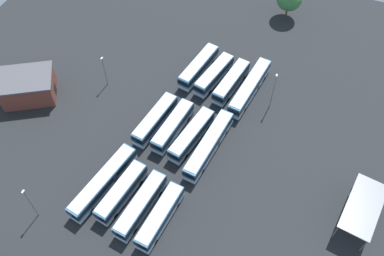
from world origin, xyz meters
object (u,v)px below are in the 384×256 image
at_px(lamp_post_by_building, 104,70).
at_px(lamp_post_mid_lot, 30,202).
at_px(depot_building, 28,87).
at_px(bus_row1_slot0, 155,120).
at_px(bus_row0_slot1, 214,75).
at_px(bus_row2_slot0, 104,182).
at_px(bus_row1_slot2, 192,135).
at_px(bus_row2_slot1, 122,192).
at_px(bus_row2_slot2, 141,205).
at_px(lamp_post_near_entrance, 273,90).
at_px(bus_row1_slot3, 209,145).
at_px(maintenance_shelter, 364,207).
at_px(bus_row1_slot1, 173,126).
at_px(bus_row0_slot2, 231,82).
at_px(bus_row2_slot3, 160,217).
at_px(bus_row0_slot3, 250,87).
at_px(bus_row0_slot0, 199,67).

relative_size(lamp_post_by_building, lamp_post_mid_lot, 0.90).
bearing_deg(depot_building, bus_row1_slot0, 94.65).
bearing_deg(bus_row0_slot1, bus_row2_slot0, -16.45).
bearing_deg(bus_row1_slot2, bus_row0_slot1, -175.35).
bearing_deg(bus_row2_slot1, depot_building, -116.52).
bearing_deg(bus_row2_slot2, lamp_post_near_entrance, 155.06).
height_order(bus_row0_slot1, bus_row1_slot3, same).
relative_size(bus_row1_slot2, lamp_post_mid_lot, 1.52).
distance_m(bus_row2_slot1, lamp_post_near_entrance, 33.66).
distance_m(bus_row2_slot2, maintenance_shelter, 35.01).
xyz_separation_m(bus_row2_slot2, lamp_post_by_building, (-22.96, -18.67, 2.26)).
bearing_deg(lamp_post_near_entrance, depot_building, -71.84).
height_order(bus_row1_slot3, bus_row2_slot0, same).
bearing_deg(depot_building, bus_row1_slot1, 93.63).
bearing_deg(lamp_post_by_building, bus_row0_slot2, 108.85).
distance_m(bus_row2_slot3, lamp_post_near_entrance, 31.91).
distance_m(bus_row1_slot1, depot_building, 30.05).
bearing_deg(lamp_post_mid_lot, bus_row2_slot2, 114.25).
xyz_separation_m(bus_row0_slot3, bus_row1_slot1, (14.47, -10.39, -0.00)).
relative_size(bus_row1_slot0, bus_row2_slot2, 0.98).
height_order(bus_row0_slot1, bus_row2_slot3, same).
bearing_deg(lamp_post_mid_lot, lamp_post_by_building, -173.66).
xyz_separation_m(bus_row1_slot2, bus_row2_slot3, (16.68, 1.21, -0.00)).
height_order(bus_row1_slot1, lamp_post_by_building, lamp_post_by_building).
height_order(bus_row0_slot0, bus_row1_slot2, same).
relative_size(bus_row0_slot3, bus_row1_slot1, 1.29).
relative_size(bus_row1_slot1, maintenance_shelter, 1.03).
distance_m(bus_row1_slot3, lamp_post_mid_lot, 30.94).
height_order(bus_row1_slot1, depot_building, depot_building).
distance_m(bus_row0_slot3, lamp_post_mid_lot, 45.18).
relative_size(bus_row1_slot0, maintenance_shelter, 1.06).
distance_m(bus_row2_slot1, bus_row2_slot3, 7.88).
relative_size(bus_row1_slot0, bus_row2_slot1, 1.04).
distance_m(bus_row0_slot1, bus_row1_slot2, 15.74).
distance_m(bus_row0_slot0, bus_row1_slot1, 16.12).
distance_m(bus_row0_slot0, bus_row0_slot3, 11.56).
distance_m(bus_row0_slot3, bus_row1_slot1, 17.81).
distance_m(bus_row0_slot3, bus_row1_slot0, 20.00).
height_order(bus_row1_slot0, depot_building, depot_building).
relative_size(bus_row2_slot1, bus_row2_slot3, 1.00).
height_order(bus_row0_slot3, bus_row1_slot0, same).
xyz_separation_m(bus_row1_slot2, lamp_post_mid_lot, (22.93, -17.86, 2.65)).
bearing_deg(bus_row0_slot1, bus_row0_slot0, -104.87).
distance_m(bus_row0_slot0, lamp_post_mid_lot, 41.73).
relative_size(maintenance_shelter, lamp_post_near_entrance, 1.33).
relative_size(bus_row2_slot3, lamp_post_mid_lot, 1.46).
height_order(bus_row2_slot0, maintenance_shelter, maintenance_shelter).
relative_size(bus_row1_slot1, lamp_post_by_building, 1.62).
relative_size(bus_row0_slot0, bus_row0_slot3, 0.81).
distance_m(bus_row0_slot2, bus_row2_slot0, 32.07).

